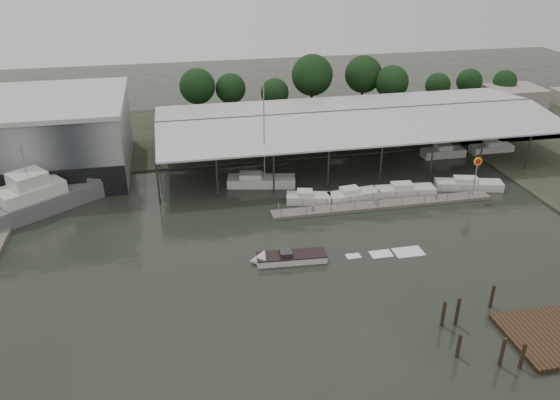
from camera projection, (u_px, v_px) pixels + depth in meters
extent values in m
plane|color=#232921|center=(281.00, 263.00, 55.88)|extent=(200.00, 200.00, 0.00)
cube|color=#3A4130|center=(231.00, 131.00, 92.76)|extent=(140.00, 30.00, 0.30)
cube|color=gray|center=(37.00, 138.00, 74.96)|extent=(24.00, 20.00, 10.00)
cube|color=black|center=(27.00, 188.00, 67.45)|extent=(24.00, 0.30, 4.00)
cube|color=#BCBEC0|center=(30.00, 101.00, 72.67)|extent=(24.50, 20.50, 0.60)
cube|color=#2D3032|center=(355.00, 111.00, 80.61)|extent=(58.00, 0.40, 0.30)
cylinder|color=#2D3032|center=(158.00, 183.00, 66.99)|extent=(0.24, 0.24, 5.50)
cylinder|color=#2D3032|center=(157.00, 125.00, 87.21)|extent=(0.24, 0.24, 5.50)
cylinder|color=#2D3032|center=(487.00, 104.00, 97.76)|extent=(0.24, 0.24, 5.50)
cube|color=slate|center=(1.00, 225.00, 62.62)|extent=(3.00, 18.00, 0.50)
cube|color=slate|center=(383.00, 205.00, 67.31)|extent=(28.00, 2.00, 0.40)
cylinder|color=gray|center=(282.00, 214.00, 63.89)|extent=(0.10, 0.10, 1.20)
cylinder|color=gray|center=(476.00, 188.00, 70.20)|extent=(0.10, 0.10, 1.20)
cube|color=gray|center=(376.00, 202.00, 66.90)|extent=(0.30, 0.30, 0.70)
cylinder|color=gray|center=(475.00, 180.00, 68.47)|extent=(0.16, 0.16, 5.00)
cylinder|color=yellow|center=(478.00, 161.00, 67.37)|extent=(1.10, 0.12, 1.10)
cylinder|color=red|center=(478.00, 161.00, 67.31)|extent=(0.70, 0.05, 0.70)
cube|color=gray|center=(513.00, 97.00, 104.56)|extent=(10.00, 8.00, 4.00)
cube|color=slate|center=(41.00, 203.00, 66.18)|extent=(15.60, 13.24, 2.40)
cube|color=slate|center=(91.00, 178.00, 70.35)|extent=(5.22, 5.59, 1.76)
cube|color=silver|center=(30.00, 192.00, 64.77)|extent=(8.38, 7.65, 1.80)
cube|color=silver|center=(27.00, 179.00, 64.02)|extent=(5.11, 5.04, 1.61)
cylinder|color=gray|center=(23.00, 160.00, 62.96)|extent=(0.18, 0.18, 3.50)
cube|color=silver|center=(261.00, 182.00, 72.75)|extent=(9.30, 4.31, 1.40)
cube|color=silver|center=(251.00, 176.00, 72.35)|extent=(3.17, 2.32, 0.80)
cylinder|color=gray|center=(264.00, 133.00, 69.74)|extent=(0.16, 0.16, 12.67)
cylinder|color=gray|center=(252.00, 172.00, 72.13)|extent=(3.46, 0.81, 0.12)
cube|color=silver|center=(291.00, 258.00, 56.00)|extent=(7.28, 2.45, 0.90)
cone|color=silver|center=(257.00, 261.00, 55.56)|extent=(1.72, 2.10, 2.00)
cube|color=black|center=(291.00, 255.00, 55.82)|extent=(7.28, 2.51, 0.12)
cube|color=#2D3032|center=(286.00, 253.00, 55.64)|extent=(1.29, 1.47, 0.50)
cube|color=white|center=(353.00, 256.00, 56.97)|extent=(2.30, 1.50, 0.04)
cube|color=white|center=(381.00, 254.00, 57.34)|extent=(3.10, 2.00, 0.04)
cube|color=white|center=(408.00, 252.00, 57.72)|extent=(3.90, 2.50, 0.04)
cube|color=silver|center=(309.00, 199.00, 68.19)|extent=(5.85, 3.45, 1.10)
cube|color=silver|center=(305.00, 193.00, 67.75)|extent=(2.25, 2.02, 0.70)
cube|color=silver|center=(353.00, 196.00, 68.94)|extent=(6.79, 3.07, 1.10)
cube|color=silver|center=(350.00, 190.00, 68.49)|extent=(2.49, 1.90, 0.70)
cube|color=silver|center=(405.00, 191.00, 70.20)|extent=(7.73, 2.90, 1.10)
cube|color=silver|center=(402.00, 186.00, 69.75)|extent=(2.79, 1.85, 0.70)
cube|color=silver|center=(469.00, 185.00, 71.85)|extent=(8.89, 4.26, 1.10)
cube|color=silver|center=(466.00, 180.00, 71.41)|extent=(3.32, 2.30, 0.70)
cylinder|color=#34271A|center=(457.00, 315.00, 46.52)|extent=(0.32, 0.32, 3.39)
cylinder|color=#34271A|center=(522.00, 359.00, 41.97)|extent=(0.32, 0.32, 2.99)
cylinder|color=#34271A|center=(458.00, 348.00, 43.16)|extent=(0.32, 0.32, 2.79)
cylinder|color=#34271A|center=(443.00, 316.00, 46.49)|extent=(0.32, 0.32, 3.14)
cylinder|color=#34271A|center=(492.00, 299.00, 48.89)|extent=(0.32, 0.32, 2.93)
cylinder|color=#34271A|center=(502.00, 355.00, 42.14)|extent=(0.32, 0.32, 3.27)
cylinder|color=black|center=(199.00, 109.00, 97.17)|extent=(0.50, 0.50, 4.47)
sphere|color=#183A17|center=(197.00, 86.00, 95.40)|extent=(6.26, 6.26, 6.26)
cylinder|color=black|center=(231.00, 107.00, 98.88)|extent=(0.50, 0.50, 3.86)
sphere|color=#183A17|center=(231.00, 88.00, 97.35)|extent=(5.41, 5.41, 5.41)
cylinder|color=black|center=(275.00, 110.00, 97.91)|extent=(0.50, 0.50, 3.57)
sphere|color=#183A17|center=(275.00, 92.00, 96.49)|extent=(5.00, 5.00, 5.00)
cylinder|color=black|center=(312.00, 101.00, 100.08)|extent=(0.50, 0.50, 5.30)
sphere|color=#183A17|center=(312.00, 75.00, 97.98)|extent=(7.42, 7.42, 7.42)
cylinder|color=black|center=(362.00, 98.00, 102.85)|extent=(0.50, 0.50, 4.90)
sphere|color=#183A17|center=(363.00, 74.00, 100.91)|extent=(6.86, 6.86, 6.86)
cylinder|color=black|center=(390.00, 103.00, 100.63)|extent=(0.50, 0.50, 4.32)
sphere|color=#183A17|center=(392.00, 82.00, 98.91)|extent=(6.05, 6.05, 6.05)
cylinder|color=black|center=(436.00, 101.00, 103.56)|extent=(0.50, 0.50, 3.35)
sphere|color=#183A17|center=(438.00, 85.00, 102.24)|extent=(4.68, 4.68, 4.68)
cylinder|color=black|center=(467.00, 97.00, 105.72)|extent=(0.50, 0.50, 3.46)
sphere|color=#183A17|center=(469.00, 81.00, 104.35)|extent=(4.84, 4.84, 4.84)
cylinder|color=black|center=(502.00, 96.00, 107.01)|extent=(0.50, 0.50, 3.19)
sphere|color=#183A17|center=(505.00, 82.00, 105.74)|extent=(4.47, 4.47, 4.47)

